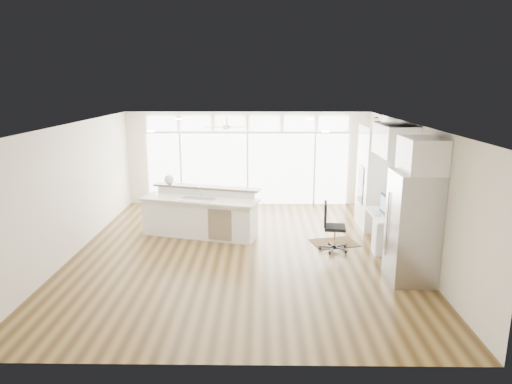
{
  "coord_description": "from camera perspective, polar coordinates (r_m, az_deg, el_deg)",
  "views": [
    {
      "loc": [
        0.43,
        -9.13,
        3.51
      ],
      "look_at": [
        0.29,
        0.6,
        1.17
      ],
      "focal_mm": 32.0,
      "sensor_mm": 36.0,
      "label": 1
    }
  ],
  "objects": [
    {
      "name": "office_chair",
      "position": [
        9.84,
        9.84,
        -4.34
      ],
      "size": [
        0.6,
        0.56,
        1.05
      ],
      "primitive_type": "cube",
      "rotation": [
        0.0,
        0.0,
        -0.12
      ],
      "color": "black",
      "rests_on": "floor"
    },
    {
      "name": "fishbowl",
      "position": [
        11.3,
        -10.81,
        1.56
      ],
      "size": [
        0.28,
        0.28,
        0.24
      ],
      "primitive_type": "sphere",
      "rotation": [
        0.0,
        0.0,
        -0.17
      ],
      "color": "white",
      "rests_on": "kitchen_island"
    },
    {
      "name": "wall_right",
      "position": [
        9.88,
        18.91,
        0.15
      ],
      "size": [
        0.04,
        8.0,
        2.7
      ],
      "primitive_type": "cube",
      "color": "silver",
      "rests_on": "floor"
    },
    {
      "name": "wall_front",
      "position": [
        5.59,
        -3.69,
        -9.26
      ],
      "size": [
        7.0,
        0.04,
        2.7
      ],
      "primitive_type": "cube",
      "color": "silver",
      "rests_on": "floor"
    },
    {
      "name": "upper_cabinets",
      "position": [
        9.89,
        17.0,
        6.21
      ],
      "size": [
        0.64,
        1.3,
        0.64
      ],
      "primitive_type": "cube",
      "color": "white",
      "rests_on": "wall_right"
    },
    {
      "name": "ceiling",
      "position": [
        9.18,
        -1.89,
        8.46
      ],
      "size": [
        7.0,
        8.0,
        0.02
      ],
      "primitive_type": "cube",
      "color": "white",
      "rests_on": "wall_back"
    },
    {
      "name": "desk_nook",
      "position": [
        10.3,
        16.03,
        -4.7
      ],
      "size": [
        0.72,
        1.3,
        0.76
      ],
      "primitive_type": "cube",
      "color": "white",
      "rests_on": "floor"
    },
    {
      "name": "wall_left",
      "position": [
        10.17,
        -21.93,
        0.28
      ],
      "size": [
        0.04,
        8.0,
        2.7
      ],
      "primitive_type": "cube",
      "color": "silver",
      "rests_on": "floor"
    },
    {
      "name": "floor",
      "position": [
        9.8,
        -1.77,
        -7.53
      ],
      "size": [
        7.0,
        8.0,
        0.02
      ],
      "primitive_type": "cube",
      "color": "#442F15",
      "rests_on": "ground"
    },
    {
      "name": "monitor",
      "position": [
        10.11,
        15.81,
        -1.47
      ],
      "size": [
        0.13,
        0.54,
        0.44
      ],
      "primitive_type": "cube",
      "rotation": [
        0.0,
        0.0,
        0.07
      ],
      "color": "black",
      "rests_on": "desk_nook"
    },
    {
      "name": "transom_row",
      "position": [
        13.13,
        -1.08,
        8.6
      ],
      "size": [
        5.9,
        0.06,
        0.4
      ],
      "primitive_type": "cube",
      "color": "white",
      "rests_on": "wall_back"
    },
    {
      "name": "keyboard",
      "position": [
        10.13,
        14.8,
        -2.64
      ],
      "size": [
        0.14,
        0.33,
        0.02
      ],
      "primitive_type": "cube",
      "rotation": [
        0.0,
        0.0,
        -0.05
      ],
      "color": "silver",
      "rests_on": "desk_nook"
    },
    {
      "name": "fridge_cabinet",
      "position": [
        8.34,
        20.05,
        4.37
      ],
      "size": [
        0.64,
        0.9,
        0.6
      ],
      "primitive_type": "cube",
      "color": "white",
      "rests_on": "wall_right"
    },
    {
      "name": "framed_photos",
      "position": [
        10.71,
        17.24,
        1.56
      ],
      "size": [
        0.06,
        0.22,
        0.8
      ],
      "primitive_type": "cube",
      "color": "black",
      "rests_on": "wall_right"
    },
    {
      "name": "glass_wall",
      "position": [
        13.31,
        -1.05,
        2.88
      ],
      "size": [
        5.8,
        0.06,
        2.08
      ],
      "primitive_type": "cube",
      "color": "white",
      "rests_on": "wall_back"
    },
    {
      "name": "desk_window",
      "position": [
        10.1,
        18.26,
        1.65
      ],
      "size": [
        0.04,
        0.85,
        0.85
      ],
      "primitive_type": "cube",
      "color": "white",
      "rests_on": "wall_right"
    },
    {
      "name": "rug",
      "position": [
        10.44,
        9.76,
        -6.28
      ],
      "size": [
        1.13,
        0.94,
        0.01
      ],
      "primitive_type": "cube",
      "rotation": [
        0.0,
        0.0,
        0.26
      ],
      "color": "#32200F",
      "rests_on": "floor"
    },
    {
      "name": "wall_back",
      "position": [
        13.32,
        -1.05,
        4.2
      ],
      "size": [
        7.0,
        0.04,
        2.7
      ],
      "primitive_type": "cube",
      "color": "silver",
      "rests_on": "floor"
    },
    {
      "name": "potted_plant",
      "position": [
        11.31,
        15.01,
        8.53
      ],
      "size": [
        0.28,
        0.31,
        0.23
      ],
      "primitive_type": "imported",
      "rotation": [
        0.0,
        0.0,
        0.07
      ],
      "color": "#2F5D28",
      "rests_on": "oven_cabinet"
    },
    {
      "name": "refrigerator",
      "position": [
        8.61,
        18.98,
        -4.19
      ],
      "size": [
        0.76,
        0.9,
        2.0
      ],
      "primitive_type": "cube",
      "color": "#A8A8AD",
      "rests_on": "floor"
    },
    {
      "name": "recessed_lights",
      "position": [
        9.38,
        -1.83,
        8.45
      ],
      "size": [
        3.4,
        3.0,
        0.02
      ],
      "primitive_type": "cube",
      "color": "white",
      "rests_on": "ceiling"
    },
    {
      "name": "ceiling_fan",
      "position": [
        12.01,
        -3.67,
        8.59
      ],
      "size": [
        1.16,
        1.16,
        0.32
      ],
      "primitive_type": "cube",
      "color": "silver",
      "rests_on": "ceiling"
    },
    {
      "name": "oven_cabinet",
      "position": [
        11.5,
        14.59,
        1.76
      ],
      "size": [
        0.64,
        1.2,
        2.5
      ],
      "primitive_type": "cube",
      "color": "white",
      "rests_on": "floor"
    },
    {
      "name": "kitchen_island",
      "position": [
        10.71,
        -7.05,
        -2.63
      ],
      "size": [
        2.93,
        1.72,
        1.09
      ],
      "primitive_type": "cube",
      "rotation": [
        0.0,
        0.0,
        -0.26
      ],
      "color": "white",
      "rests_on": "floor"
    }
  ]
}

